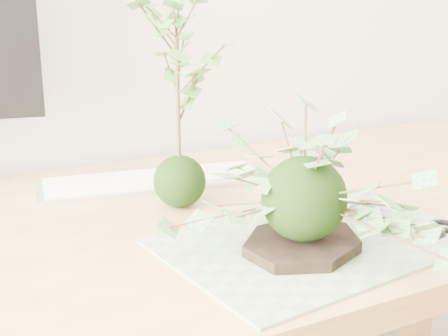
{
  "coord_description": "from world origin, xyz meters",
  "views": [
    {
      "loc": [
        -0.39,
        0.4,
        1.09
      ],
      "look_at": [
        0.0,
        1.14,
        0.84
      ],
      "focal_mm": 50.0,
      "sensor_mm": 36.0,
      "label": 1
    }
  ],
  "objects_px": {
    "desk": "(233,259)",
    "ivy_kokedama": "(306,159)",
    "maple_kokedama": "(177,52)",
    "keyboard": "(153,181)"
  },
  "relations": [
    {
      "from": "desk",
      "to": "ivy_kokedama",
      "type": "xyz_separation_m",
      "value": [
        0.0,
        -0.19,
        0.22
      ]
    },
    {
      "from": "ivy_kokedama",
      "to": "keyboard",
      "type": "bearing_deg",
      "value": 100.77
    },
    {
      "from": "keyboard",
      "to": "desk",
      "type": "bearing_deg",
      "value": -58.62
    },
    {
      "from": "desk",
      "to": "ivy_kokedama",
      "type": "bearing_deg",
      "value": -89.56
    },
    {
      "from": "desk",
      "to": "ivy_kokedama",
      "type": "relative_size",
      "value": 4.29
    },
    {
      "from": "desk",
      "to": "keyboard",
      "type": "relative_size",
      "value": 3.8
    },
    {
      "from": "ivy_kokedama",
      "to": "keyboard",
      "type": "distance_m",
      "value": 0.39
    },
    {
      "from": "desk",
      "to": "maple_kokedama",
      "type": "height_order",
      "value": "maple_kokedama"
    },
    {
      "from": "desk",
      "to": "maple_kokedama",
      "type": "bearing_deg",
      "value": 145.19
    },
    {
      "from": "ivy_kokedama",
      "to": "desk",
      "type": "bearing_deg",
      "value": 90.44
    }
  ]
}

